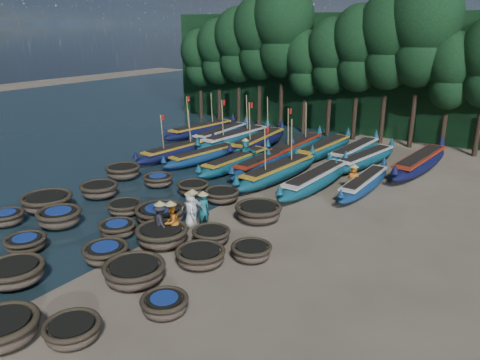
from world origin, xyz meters
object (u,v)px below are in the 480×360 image
Objects in this scene: long_boat_16 at (366,159)px; fisherman_6 at (353,178)px; coracle_15 at (99,190)px; long_boat_13 at (296,147)px; coracle_9 at (165,304)px; fisherman_0 at (190,209)px; long_boat_14 at (324,149)px; long_boat_17 at (420,162)px; fisherman_4 at (193,208)px; long_boat_8 at (364,183)px; fisherman_1 at (203,207)px; coracle_12 at (117,229)px; coracle_13 at (162,235)px; long_boat_5 at (265,162)px; fisherman_2 at (171,221)px; long_boat_11 at (235,138)px; long_boat_2 at (178,151)px; long_boat_15 at (355,151)px; long_boat_3 at (204,156)px; long_boat_9 at (201,130)px; coracle_24 at (258,212)px; fisherman_5 at (245,152)px; coracle_8 at (134,272)px; coracle_22 at (193,188)px; long_boat_4 at (236,162)px; coracle_14 at (200,256)px; coracle_5 at (6,217)px; coracle_16 at (125,207)px; coracle_7 at (106,253)px; coracle_4 at (72,330)px; coracle_20 at (123,171)px; coracle_21 at (158,180)px; long_boat_6 at (278,172)px; fisherman_3 at (161,221)px; long_boat_12 at (258,142)px; coracle_19 at (251,251)px; coracle_3 at (3,329)px; coracle_2 at (15,273)px; coracle_17 at (160,214)px.

long_boat_16 is 4.46× the size of fisherman_6.
long_boat_13 is (4.75, 13.91, 0.13)m from coracle_15.
coracle_9 is 6.96m from fisherman_0.
long_boat_17 is (6.64, 0.08, 0.05)m from long_boat_14.
long_boat_8 is at bearing -144.90° from fisherman_4.
long_boat_13 is at bearing -141.81° from fisherman_1.
coracle_12 is 0.75× the size of coracle_13.
long_boat_5 is 4.08× the size of fisherman_2.
long_boat_11 is at bearing 107.21° from coracle_12.
long_boat_2 is 0.94× the size of long_boat_15.
long_boat_9 is (-5.12, 6.00, 0.08)m from long_boat_3.
long_boat_9 is (-13.58, 12.39, 0.10)m from coracle_24.
coracle_24 is 1.34× the size of fisherman_5.
coracle_13 is at bearing 114.69° from coracle_8.
coracle_9 is 11.34m from coracle_22.
coracle_14 is at bearing -59.20° from long_boat_4.
coracle_5 is 0.99× the size of fisherman_0.
coracle_16 is 4.21m from coracle_22.
long_boat_5 is at bearing 94.95° from coracle_7.
coracle_16 is at bearing 163.35° from coracle_14.
long_boat_2 is 3.87× the size of fisherman_5.
coracle_4 is 1.10× the size of coracle_16.
long_boat_15 is at bearing 50.83° from coracle_20.
coracle_16 is 0.71× the size of coracle_24.
coracle_5 is 0.94× the size of coracle_21.
long_boat_6 is 4.31× the size of fisherman_2.
long_boat_6 is 10.11m from fisherman_3.
coracle_7 reaches higher than coracle_4.
long_boat_12 is (-1.29, 14.49, 0.25)m from coracle_16.
coracle_8 is 4.68m from coracle_19.
long_boat_6 is at bearing -33.94° from long_boat_11.
fisherman_6 is (3.54, 18.58, 0.36)m from coracle_3.
coracle_22 is at bearing -79.60° from long_boat_4.
fisherman_1 is at bearing 171.29° from fisherman_2.
long_boat_4 is (2.76, -0.07, 0.03)m from long_boat_3.
long_boat_5 is at bearing -129.75° from long_boat_16.
long_boat_8 is 3.61× the size of fisherman_5.
long_boat_5 is (4.41, 0.83, 0.05)m from long_boat_3.
fisherman_4 is (2.08, -14.08, 0.38)m from long_boat_13.
long_boat_17 is at bearing 34.50° from long_boat_4.
coracle_20 reaches higher than coracle_13.
coracle_13 is 1.17× the size of coracle_20.
coracle_2 is 21.55m from long_boat_12.
coracle_14 is 0.25× the size of long_boat_6.
coracle_13 is 1.39× the size of fisherman_3.
coracle_17 is (-1.76, 1.73, -0.02)m from coracle_13.
long_boat_16 is 3.90× the size of fisherman_2.
coracle_15 is 1.17× the size of fisherman_4.
long_boat_8 reaches higher than coracle_8.
long_boat_12 is at bearing 61.39° from long_boat_2.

